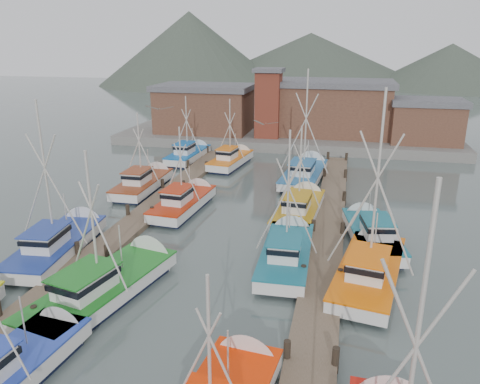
% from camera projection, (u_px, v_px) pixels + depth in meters
% --- Properties ---
extents(ground, '(260.00, 260.00, 0.00)m').
position_uv_depth(ground, '(210.00, 258.00, 29.40)').
color(ground, '#475652').
rests_on(ground, ground).
extents(dock_left, '(2.30, 46.00, 1.50)m').
position_uv_depth(dock_left, '(135.00, 223.00, 34.57)').
color(dock_left, '#4E4130').
rests_on(dock_left, ground).
extents(dock_right, '(2.30, 46.00, 1.50)m').
position_uv_depth(dock_right, '(327.00, 240.00, 31.59)').
color(dock_right, '#4E4130').
rests_on(dock_right, ground).
extents(quay, '(44.00, 16.00, 1.20)m').
position_uv_depth(quay, '(287.00, 136.00, 63.48)').
color(quay, gray).
rests_on(quay, ground).
extents(shed_left, '(12.72, 8.48, 6.20)m').
position_uv_depth(shed_left, '(205.00, 108.00, 62.80)').
color(shed_left, brown).
rests_on(shed_left, quay).
extents(shed_center, '(14.84, 9.54, 6.90)m').
position_uv_depth(shed_center, '(334.00, 107.00, 60.93)').
color(shed_center, brown).
rests_on(shed_center, quay).
extents(shed_right, '(8.48, 6.36, 5.20)m').
position_uv_depth(shed_right, '(426.00, 120.00, 56.08)').
color(shed_right, brown).
rests_on(shed_right, quay).
extents(lookout_tower, '(3.60, 3.60, 8.50)m').
position_uv_depth(lookout_tower, '(268.00, 103.00, 58.66)').
color(lookout_tower, maroon).
rests_on(lookout_tower, quay).
extents(distant_hills, '(175.00, 140.00, 42.00)m').
position_uv_depth(distant_hills, '(282.00, 83.00, 145.64)').
color(distant_hills, '#434E41').
rests_on(distant_hills, ground).
extents(boat_0, '(3.41, 8.61, 7.88)m').
position_uv_depth(boat_0, '(12.00, 368.00, 18.59)').
color(boat_0, black).
rests_on(boat_0, ground).
extents(boat_4, '(5.10, 10.54, 9.09)m').
position_uv_depth(boat_4, '(110.00, 284.00, 25.01)').
color(boat_4, black).
rests_on(boat_4, ground).
extents(boat_5, '(3.68, 9.11, 9.15)m').
position_uv_depth(boat_5, '(287.00, 251.00, 28.81)').
color(boat_5, black).
rests_on(boat_5, ground).
extents(boat_6, '(4.33, 9.66, 10.71)m').
position_uv_depth(boat_6, '(61.00, 242.00, 30.11)').
color(boat_6, black).
rests_on(boat_6, ground).
extents(boat_7, '(4.70, 10.18, 11.80)m').
position_uv_depth(boat_7, '(371.00, 267.00, 26.76)').
color(boat_7, black).
rests_on(boat_7, ground).
extents(boat_8, '(3.29, 8.75, 7.56)m').
position_uv_depth(boat_8, '(186.00, 201.00, 37.68)').
color(boat_8, black).
rests_on(boat_8, ground).
extents(boat_9, '(3.47, 9.34, 7.99)m').
position_uv_depth(boat_9, '(300.00, 208.00, 36.25)').
color(boat_9, black).
rests_on(boat_9, ground).
extents(boat_10, '(3.31, 8.90, 7.86)m').
position_uv_depth(boat_10, '(145.00, 182.00, 42.72)').
color(boat_10, black).
rests_on(boat_10, ground).
extents(boat_11, '(4.13, 8.94, 8.19)m').
position_uv_depth(boat_11, '(370.00, 232.00, 31.65)').
color(boat_11, black).
rests_on(boat_11, ground).
extents(boat_12, '(3.59, 8.58, 7.92)m').
position_uv_depth(boat_12, '(232.00, 159.00, 50.86)').
color(boat_12, black).
rests_on(boat_12, ground).
extents(boat_13, '(4.62, 10.56, 11.58)m').
position_uv_depth(boat_13, '(305.00, 173.00, 45.71)').
color(boat_13, black).
rests_on(boat_13, ground).
extents(boat_14, '(3.29, 8.61, 7.94)m').
position_uv_depth(boat_14, '(190.00, 154.00, 53.19)').
color(boat_14, black).
rests_on(boat_14, ground).
extents(gull_near, '(1.54, 0.61, 0.24)m').
position_uv_depth(gull_near, '(159.00, 108.00, 24.37)').
color(gull_near, gray).
rests_on(gull_near, ground).
extents(gull_far, '(1.50, 0.66, 0.24)m').
position_uv_depth(gull_far, '(266.00, 123.00, 26.43)').
color(gull_far, gray).
rests_on(gull_far, ground).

